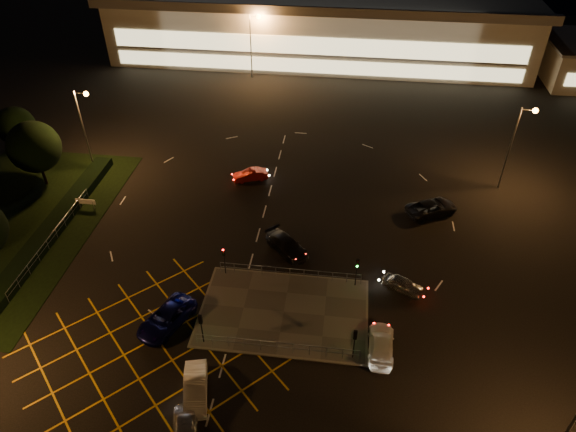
# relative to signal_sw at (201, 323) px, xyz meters

# --- Properties ---
(ground) EXTENTS (180.00, 180.00, 0.00)m
(ground) POSITION_rel_signal_sw_xyz_m (4.00, 5.99, -2.37)
(ground) COLOR black
(ground) RESTS_ON ground
(pedestrian_island) EXTENTS (14.00, 9.00, 0.12)m
(pedestrian_island) POSITION_rel_signal_sw_xyz_m (6.00, 3.99, -2.31)
(pedestrian_island) COLOR #4C4944
(pedestrian_island) RESTS_ON ground
(grass_verge) EXTENTS (18.00, 30.00, 0.08)m
(grass_verge) POSITION_rel_signal_sw_xyz_m (-24.00, 11.99, -2.33)
(grass_verge) COLOR black
(grass_verge) RESTS_ON ground
(hedge) EXTENTS (2.00, 26.00, 1.00)m
(hedge) POSITION_rel_signal_sw_xyz_m (-19.00, 11.99, -1.87)
(hedge) COLOR black
(hedge) RESTS_ON ground
(supermarket) EXTENTS (72.00, 26.50, 10.50)m
(supermarket) POSITION_rel_signal_sw_xyz_m (4.00, 67.95, 2.95)
(supermarket) COLOR beige
(supermarket) RESTS_ON ground
(streetlight_nw) EXTENTS (1.78, 0.56, 10.03)m
(streetlight_nw) POSITION_rel_signal_sw_xyz_m (-19.56, 23.99, 4.20)
(streetlight_nw) COLOR slate
(streetlight_nw) RESTS_ON ground
(streetlight_ne) EXTENTS (1.78, 0.56, 10.03)m
(streetlight_ne) POSITION_rel_signal_sw_xyz_m (28.44, 25.99, 4.20)
(streetlight_ne) COLOR slate
(streetlight_ne) RESTS_ON ground
(streetlight_far_left) EXTENTS (1.78, 0.56, 10.03)m
(streetlight_far_left) POSITION_rel_signal_sw_xyz_m (-5.56, 53.99, 4.20)
(streetlight_far_left) COLOR slate
(streetlight_far_left) RESTS_ON ground
(streetlight_far_right) EXTENTS (1.78, 0.56, 10.03)m
(streetlight_far_right) POSITION_rel_signal_sw_xyz_m (34.44, 55.99, 4.20)
(streetlight_far_right) COLOR slate
(streetlight_far_right) RESTS_ON ground
(signal_sw) EXTENTS (0.28, 0.30, 3.15)m
(signal_sw) POSITION_rel_signal_sw_xyz_m (0.00, 0.00, 0.00)
(signal_sw) COLOR black
(signal_sw) RESTS_ON pedestrian_island
(signal_se) EXTENTS (0.28, 0.30, 3.15)m
(signal_se) POSITION_rel_signal_sw_xyz_m (12.00, 0.00, 0.00)
(signal_se) COLOR black
(signal_se) RESTS_ON pedestrian_island
(signal_nw) EXTENTS (0.28, 0.30, 3.15)m
(signal_nw) POSITION_rel_signal_sw_xyz_m (0.00, 7.99, 0.00)
(signal_nw) COLOR black
(signal_nw) RESTS_ON pedestrian_island
(signal_ne) EXTENTS (0.28, 0.30, 3.15)m
(signal_ne) POSITION_rel_signal_sw_xyz_m (12.00, 7.99, 0.00)
(signal_ne) COLOR black
(signal_ne) RESTS_ON pedestrian_island
(tree_c) EXTENTS (5.76, 5.76, 7.84)m
(tree_c) POSITION_rel_signal_sw_xyz_m (-24.00, 19.99, 2.59)
(tree_c) COLOR black
(tree_c) RESTS_ON ground
(tree_d) EXTENTS (4.68, 4.68, 6.37)m
(tree_d) POSITION_rel_signal_sw_xyz_m (-30.00, 25.99, 1.65)
(tree_d) COLOR black
(tree_d) RESTS_ON ground
(car_queue_white) EXTENTS (2.69, 4.88, 1.53)m
(car_queue_white) POSITION_rel_signal_sw_xyz_m (0.68, -4.70, -1.60)
(car_queue_white) COLOR silver
(car_queue_white) RESTS_ON ground
(car_left_blue) EXTENTS (4.57, 6.15, 1.55)m
(car_left_blue) POSITION_rel_signal_sw_xyz_m (-3.50, 1.46, -1.59)
(car_left_blue) COLOR #0D104F
(car_left_blue) RESTS_ON ground
(car_far_dkgrey) EXTENTS (5.12, 5.06, 1.49)m
(car_far_dkgrey) POSITION_rel_signal_sw_xyz_m (5.25, 11.94, -1.62)
(car_far_dkgrey) COLOR black
(car_far_dkgrey) RESTS_ON ground
(car_right_silver) EXTENTS (3.95, 2.80, 1.25)m
(car_right_silver) POSITION_rel_signal_sw_xyz_m (16.25, 8.09, -1.74)
(car_right_silver) COLOR #A9ADB0
(car_right_silver) RESTS_ON ground
(car_circ_red) EXTENTS (4.23, 2.71, 1.32)m
(car_circ_red) POSITION_rel_signal_sw_xyz_m (-0.62, 23.95, -1.71)
(car_circ_red) COLOR #97150A
(car_circ_red) RESTS_ON ground
(car_east_grey) EXTENTS (6.19, 4.91, 1.56)m
(car_east_grey) POSITION_rel_signal_sw_xyz_m (19.81, 19.92, -1.59)
(car_east_grey) COLOR black
(car_east_grey) RESTS_ON ground
(car_approach_white) EXTENTS (2.14, 4.94, 1.42)m
(car_approach_white) POSITION_rel_signal_sw_xyz_m (14.17, 1.05, -1.66)
(car_approach_white) COLOR silver
(car_approach_white) RESTS_ON ground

